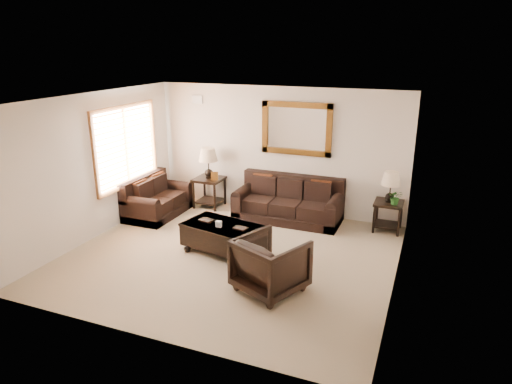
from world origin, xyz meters
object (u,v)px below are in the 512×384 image
at_px(end_table_left, 209,169).
at_px(end_table_right, 390,193).
at_px(sofa, 289,204).
at_px(coffee_table, 225,235).
at_px(loveseat, 156,201).
at_px(armchair, 271,262).

relative_size(end_table_left, end_table_right, 1.13).
height_order(sofa, coffee_table, sofa).
relative_size(loveseat, end_table_left, 1.11).
bearing_deg(end_table_left, end_table_right, 0.52).
relative_size(loveseat, end_table_right, 1.25).
xyz_separation_m(sofa, end_table_right, (2.00, 0.12, 0.46)).
xyz_separation_m(sofa, loveseat, (-2.74, -0.80, -0.02)).
relative_size(end_table_left, armchair, 1.47).
height_order(end_table_left, coffee_table, end_table_left).
distance_m(end_table_right, armchair, 3.32).
distance_m(loveseat, armchair, 3.98).
bearing_deg(sofa, armchair, -77.44).
xyz_separation_m(end_table_left, coffee_table, (1.33, -2.01, -0.57)).
bearing_deg(coffee_table, loveseat, 164.35).
bearing_deg(coffee_table, end_table_right, 50.19).
relative_size(coffee_table, armchair, 1.72).
bearing_deg(end_table_left, armchair, -49.48).
xyz_separation_m(end_table_left, end_table_right, (3.90, 0.04, -0.10)).
bearing_deg(end_table_right, coffee_table, -141.50).
xyz_separation_m(end_table_left, armchair, (2.55, -2.98, -0.42)).
bearing_deg(armchair, coffee_table, -14.59).
bearing_deg(coffee_table, armchair, -26.97).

